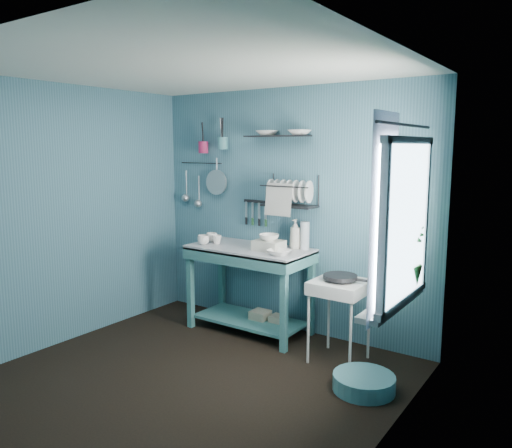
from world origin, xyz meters
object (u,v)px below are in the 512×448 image
Objects in this scene: mug_right at (212,237)px; frying_pan at (340,277)px; mug_mid at (217,240)px; hotplate_stand at (339,321)px; storage_tin_small at (278,325)px; water_bottle at (305,236)px; potted_plant at (402,257)px; floor_basin at (364,383)px; soap_bottle at (295,234)px; work_counter at (250,289)px; colander at (216,182)px; utensil_cup_teal at (223,143)px; storage_tin_large at (260,321)px; mug_left at (203,240)px; wash_tub at (269,245)px; dish_rack at (290,191)px; utensil_cup_magenta at (203,147)px.

frying_pan is (1.58, -0.15, -0.17)m from mug_right.
mug_right is at bearing 153.43° from mug_mid.
storage_tin_small is at bearing 169.16° from hotplate_stand.
potted_plant reaches higher than water_bottle.
potted_plant is 1.06m from floor_basin.
soap_bottle is at bearing 12.26° from mug_right.
colander is at bearing 163.34° from work_counter.
storage_tin_large is at bearing -17.19° from utensil_cup_teal.
colander is at bearing 111.37° from mug_left.
soap_bottle is 1.46m from potted_plant.
utensil_cup_teal is at bearing 161.45° from work_counter.
frying_pan is 1.93m from colander.
storage_tin_large is 1.10× the size of storage_tin_small.
floor_basin is at bearing -44.36° from frying_pan.
wash_tub is 0.38× the size of hotplate_stand.
utensil_cup_teal is (-0.15, 0.30, 1.01)m from mug_mid.
colander reaches higher than frying_pan.
work_counter is 4.21× the size of soap_bottle.
dish_rack is 2.50× the size of storage_tin_large.
utensil_cup_magenta is at bearing 167.90° from storage_tin_large.
work_counter is 10.24× the size of mug_left.
dish_rack reaches higher than soap_bottle.
wash_tub is 0.51× the size of dish_rack.
mug_right is at bearing -61.35° from colander.
soap_bottle is 1.07× the size of water_bottle.
wash_tub is 0.85m from storage_tin_small.
mug_right reaches higher than storage_tin_small.
storage_tin_small is (-0.22, -0.14, -0.93)m from water_bottle.
frying_pan is at bearing -5.23° from mug_right.
wash_tub is 2.15× the size of utensil_cup_teal.
hotplate_stand is at bearing -25.97° from dish_rack.
mug_left is 1.23× the size of mug_mid.
mug_mid is 0.20× the size of floor_basin.
wash_tub is 0.86m from frying_pan.
mug_left is at bearing -68.63° from colander.
water_bottle reaches higher than frying_pan.
utensil_cup_magenta reaches higher than soap_bottle.
utensil_cup_magenta is 0.28m from utensil_cup_teal.
dish_rack is at bearing 23.04° from mug_left.
water_bottle is 1.27m from colander.
storage_tin_small is at bearing -8.45° from utensil_cup_magenta.
soap_bottle is 0.79m from frying_pan.
mug_left is at bearing -174.25° from hotplate_stand.
hotplate_stand is 2.12m from colander.
mug_mid is 0.77× the size of utensil_cup_teal.
storage_tin_large is at bearing 154.98° from wash_tub.
frying_pan is 1.06m from dish_rack.
colander reaches higher than hotplate_stand.
storage_tin_large is (-0.15, 0.07, -0.83)m from wash_tub.
mug_mid reaches higher than frying_pan.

